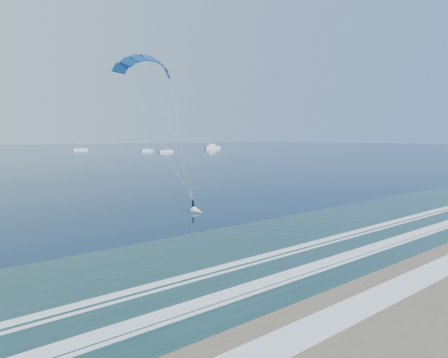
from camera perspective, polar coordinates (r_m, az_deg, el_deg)
ground at (r=32.60m, az=27.54°, el=-11.22°), size 900.00×900.00×0.00m
kitesurfer_rig at (r=44.04m, az=-7.28°, el=5.79°), size 14.13×8.17×18.04m
motor_yacht at (r=294.57m, az=-1.73°, el=4.61°), size 12.75×3.40×5.57m
sailboat_4 at (r=275.77m, az=-19.88°, el=4.00°), size 9.29×2.40×12.55m
sailboat_5 at (r=249.10m, az=-11.00°, el=4.06°), size 7.78×2.40×10.74m
sailboat_6 at (r=233.75m, az=-8.35°, el=3.98°), size 8.88×2.40×12.01m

